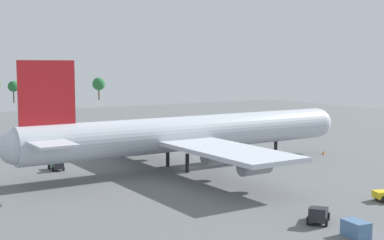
% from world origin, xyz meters
% --- Properties ---
extents(ground_plane, '(277.63, 277.63, 0.00)m').
position_xyz_m(ground_plane, '(0.00, 0.00, 0.00)').
color(ground_plane, slate).
extents(cargo_airplane, '(69.41, 56.28, 19.60)m').
position_xyz_m(cargo_airplane, '(-0.36, 0.00, 6.34)').
color(cargo_airplane, silver).
rests_on(cargo_airplane, ground_plane).
extents(maintenance_van, '(4.53, 4.15, 2.13)m').
position_xyz_m(maintenance_van, '(-5.89, -37.37, 1.06)').
color(maintenance_van, '#232328').
rests_on(maintenance_van, ground_plane).
extents(catering_truck, '(2.34, 4.15, 1.92)m').
position_xyz_m(catering_truck, '(-21.91, 11.08, 0.95)').
color(catering_truck, '#333338').
rests_on(catering_truck, ground_plane).
extents(cargo_container_aft, '(2.32, 3.16, 1.81)m').
position_xyz_m(cargo_container_aft, '(-6.24, -43.34, 0.91)').
color(cargo_container_aft, '#4C729E').
rests_on(cargo_container_aft, ground_plane).
extents(safety_cone_nose, '(0.56, 0.56, 0.80)m').
position_xyz_m(safety_cone_nose, '(31.23, -2.87, 0.40)').
color(safety_cone_nose, orange).
rests_on(safety_cone_nose, ground_plane).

